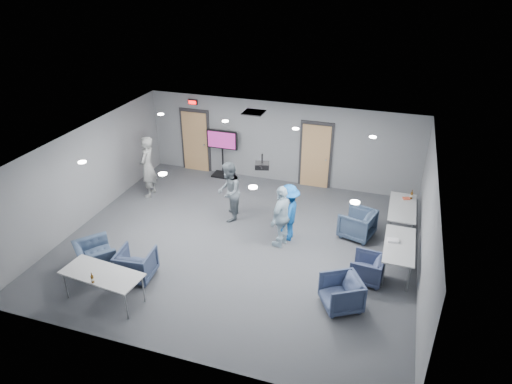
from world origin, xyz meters
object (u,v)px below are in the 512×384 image
(person_d, at_px, (288,213))
(person_a, at_px, (148,167))
(table_right_b, at_px, (399,246))
(projector, at_px, (262,165))
(bottle_right, at_px, (411,195))
(bottle_front, at_px, (92,279))
(table_front_left, at_px, (102,275))
(tv_stand, at_px, (222,151))
(chair_front_b, at_px, (95,256))
(person_b, at_px, (229,192))
(person_c, at_px, (282,216))
(chair_right_a, at_px, (357,224))
(chair_right_b, at_px, (367,269))
(chair_front_a, at_px, (136,264))
(chair_right_c, at_px, (341,293))
(table_right_a, at_px, (402,208))

(person_d, bearing_deg, person_a, -101.00)
(table_right_b, bearing_deg, projector, 94.08)
(person_a, distance_m, bottle_right, 7.84)
(person_d, height_order, bottle_front, person_d)
(table_front_left, relative_size, tv_stand, 1.13)
(table_right_b, bearing_deg, chair_front_b, 107.02)
(table_right_b, bearing_deg, person_b, 77.75)
(bottle_right, bearing_deg, person_a, -173.95)
(table_front_left, bearing_deg, bottle_right, 47.39)
(person_c, xyz_separation_m, chair_front_b, (-4.04, -2.33, -0.54))
(chair_front_b, relative_size, projector, 2.49)
(person_c, distance_m, chair_right_a, 2.13)
(person_c, bearing_deg, person_a, -91.81)
(person_c, distance_m, chair_right_b, 2.48)
(person_c, distance_m, chair_front_a, 3.75)
(projector, bearing_deg, person_c, 32.75)
(person_c, distance_m, bottle_front, 4.76)
(chair_right_a, relative_size, table_front_left, 0.46)
(person_a, bearing_deg, person_b, 69.15)
(chair_front_a, xyz_separation_m, table_right_b, (5.79, 2.17, 0.31))
(chair_right_c, height_order, tv_stand, tv_stand)
(person_b, bearing_deg, chair_right_b, 54.98)
(chair_front_b, bearing_deg, chair_right_a, -108.77)
(person_c, height_order, chair_right_c, person_c)
(table_right_b, distance_m, projector, 3.75)
(person_d, xyz_separation_m, table_front_left, (-3.18, -3.63, -0.10))
(person_c, bearing_deg, chair_front_b, -44.93)
(person_b, distance_m, person_c, 1.94)
(person_b, xyz_separation_m, table_front_left, (-1.34, -4.12, -0.19))
(person_a, bearing_deg, chair_front_b, 0.47)
(chair_right_b, relative_size, table_right_a, 0.43)
(table_right_a, xyz_separation_m, bottle_front, (-6.00, -5.32, 0.14))
(person_d, distance_m, table_right_a, 3.15)
(chair_right_a, height_order, table_right_b, chair_right_a)
(table_front_left, relative_size, bottle_front, 7.53)
(chair_right_c, height_order, chair_front_b, chair_right_c)
(person_a, xyz_separation_m, bottle_front, (1.59, -5.04, -0.15))
(chair_right_b, xyz_separation_m, chair_front_b, (-6.31, -1.50, -0.01))
(person_c, bearing_deg, tv_stand, -123.85)
(person_c, bearing_deg, person_d, -178.97)
(table_right_a, bearing_deg, chair_right_b, 165.59)
(person_d, relative_size, chair_front_a, 1.93)
(table_right_b, bearing_deg, chair_right_a, 42.28)
(table_front_left, bearing_deg, table_right_b, 32.94)
(chair_front_b, relative_size, table_front_left, 0.52)
(table_right_a, distance_m, table_front_left, 7.83)
(chair_front_b, xyz_separation_m, table_right_b, (6.96, 2.13, 0.37))
(chair_right_a, bearing_deg, chair_front_a, -38.73)
(table_front_left, bearing_deg, chair_front_b, 139.67)
(person_a, height_order, person_c, person_a)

